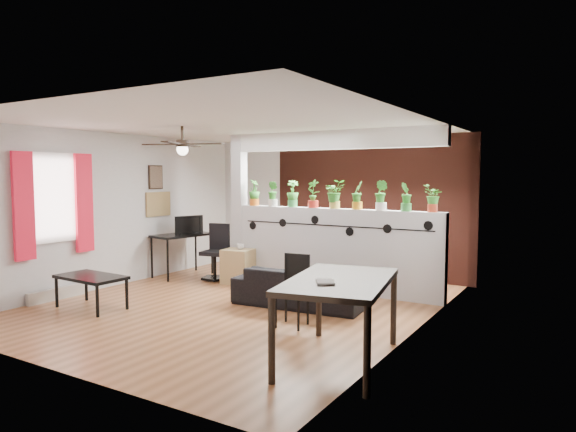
{
  "coord_description": "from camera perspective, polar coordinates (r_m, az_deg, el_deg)",
  "views": [
    {
      "loc": [
        4.43,
        -5.97,
        1.89
      ],
      "look_at": [
        0.46,
        0.6,
        1.28
      ],
      "focal_mm": 32.0,
      "sensor_mm": 36.0,
      "label": 1
    }
  ],
  "objects": [
    {
      "name": "room_shell",
      "position": [
        7.45,
        -5.44,
        0.02
      ],
      "size": [
        6.3,
        7.1,
        2.9
      ],
      "color": "brown",
      "rests_on": "ground"
    },
    {
      "name": "partition_wall",
      "position": [
        8.39,
        5.17,
        -3.77
      ],
      "size": [
        3.6,
        0.18,
        1.35
      ],
      "primitive_type": "cube",
      "color": "#BCBCC1",
      "rests_on": "ground"
    },
    {
      "name": "ceiling_header",
      "position": [
        8.32,
        5.26,
        8.42
      ],
      "size": [
        3.6,
        0.18,
        0.3
      ],
      "primitive_type": "cube",
      "color": "white",
      "rests_on": "room_shell"
    },
    {
      "name": "pier_column",
      "position": [
        9.31,
        -5.43,
        0.92
      ],
      "size": [
        0.22,
        0.2,
        2.6
      ],
      "primitive_type": "cube",
      "color": "#BCBCC1",
      "rests_on": "ground"
    },
    {
      "name": "brick_panel",
      "position": [
        9.66,
        9.02,
        1.02
      ],
      "size": [
        3.9,
        0.05,
        2.6
      ],
      "primitive_type": "cube",
      "color": "#953B2B",
      "rests_on": "ground"
    },
    {
      "name": "vine_decal",
      "position": [
        8.25,
        4.9,
        -1.07
      ],
      "size": [
        3.31,
        0.01,
        0.3
      ],
      "color": "black",
      "rests_on": "partition_wall"
    },
    {
      "name": "window_assembly",
      "position": [
        8.46,
        -24.55,
        1.58
      ],
      "size": [
        0.09,
        1.3,
        1.55
      ],
      "color": "white",
      "rests_on": "room_shell"
    },
    {
      "name": "baseboard_heater",
      "position": [
        8.63,
        -24.17,
        -7.87
      ],
      "size": [
        0.08,
        1.0,
        0.18
      ],
      "primitive_type": "cube",
      "color": "beige",
      "rests_on": "ground"
    },
    {
      "name": "corkboard",
      "position": [
        9.86,
        -14.21,
        1.3
      ],
      "size": [
        0.03,
        0.6,
        0.45
      ],
      "primitive_type": "cube",
      "color": "olive",
      "rests_on": "room_shell"
    },
    {
      "name": "framed_art",
      "position": [
        9.81,
        -14.49,
        4.2
      ],
      "size": [
        0.03,
        0.34,
        0.44
      ],
      "color": "#8C7259",
      "rests_on": "room_shell"
    },
    {
      "name": "ceiling_fan",
      "position": [
        7.72,
        -11.66,
        7.64
      ],
      "size": [
        1.19,
        1.19,
        0.43
      ],
      "color": "black",
      "rests_on": "room_shell"
    },
    {
      "name": "potted_plant_0",
      "position": [
        9.11,
        -3.77,
        2.7
      ],
      "size": [
        0.27,
        0.29,
        0.46
      ],
      "color": "orange",
      "rests_on": "partition_wall"
    },
    {
      "name": "potted_plant_1",
      "position": [
        8.89,
        -1.68,
        2.58
      ],
      "size": [
        0.27,
        0.24,
        0.44
      ],
      "color": "silver",
      "rests_on": "partition_wall"
    },
    {
      "name": "potted_plant_2",
      "position": [
        8.68,
        0.52,
        2.58
      ],
      "size": [
        0.3,
        0.29,
        0.45
      ],
      "color": "green",
      "rests_on": "partition_wall"
    },
    {
      "name": "potted_plant_3",
      "position": [
        8.49,
        2.81,
        2.6
      ],
      "size": [
        0.29,
        0.31,
        0.47
      ],
      "color": "red",
      "rests_on": "partition_wall"
    },
    {
      "name": "potted_plant_4",
      "position": [
        8.31,
        5.22,
        2.51
      ],
      "size": [
        0.31,
        0.3,
        0.46
      ],
      "color": "gold",
      "rests_on": "partition_wall"
    },
    {
      "name": "potted_plant_5",
      "position": [
        8.14,
        7.72,
        2.39
      ],
      "size": [
        0.22,
        0.26,
        0.45
      ],
      "color": "orange",
      "rests_on": "partition_wall"
    },
    {
      "name": "potted_plant_6",
      "position": [
        7.99,
        10.32,
        2.38
      ],
      "size": [
        0.29,
        0.26,
        0.46
      ],
      "color": "white",
      "rests_on": "partition_wall"
    },
    {
      "name": "potted_plant_7",
      "position": [
        7.86,
        13.01,
        2.19
      ],
      "size": [
        0.22,
        0.26,
        0.43
      ],
      "color": "#338E3B",
      "rests_on": "partition_wall"
    },
    {
      "name": "potted_plant_8",
      "position": [
        7.75,
        15.79,
        2.0
      ],
      "size": [
        0.22,
        0.24,
        0.4
      ],
      "color": "#B6371D",
      "rests_on": "partition_wall"
    },
    {
      "name": "sofa",
      "position": [
        7.49,
        1.3,
        -7.95
      ],
      "size": [
        1.86,
        0.87,
        0.53
      ],
      "primitive_type": "imported",
      "rotation": [
        0.0,
        0.0,
        3.23
      ],
      "color": "black",
      "rests_on": "ground"
    },
    {
      "name": "cube_shelf",
      "position": [
        9.03,
        -5.57,
        -5.58
      ],
      "size": [
        0.55,
        0.5,
        0.6
      ],
      "primitive_type": "cube",
      "rotation": [
        0.0,
        0.0,
        0.15
      ],
      "color": "#A28655",
      "rests_on": "ground"
    },
    {
      "name": "cup",
      "position": [
        8.95,
        -5.33,
        -3.41
      ],
      "size": [
        0.15,
        0.15,
        0.1
      ],
      "primitive_type": "imported",
      "rotation": [
        0.0,
        0.0,
        -0.25
      ],
      "color": "gray",
      "rests_on": "cube_shelf"
    },
    {
      "name": "computer_desk",
      "position": [
        9.79,
        -11.67,
        -2.41
      ],
      "size": [
        0.76,
        1.18,
        0.79
      ],
      "color": "black",
      "rests_on": "ground"
    },
    {
      "name": "monitor",
      "position": [
        9.88,
        -11.09,
        -1.35
      ],
      "size": [
        0.33,
        0.16,
        0.18
      ],
      "primitive_type": "imported",
      "rotation": [
        0.0,
        0.0,
        1.24
      ],
      "color": "black",
      "rests_on": "computer_desk"
    },
    {
      "name": "office_chair",
      "position": [
        9.38,
        -7.97,
        -4.38
      ],
      "size": [
        0.51,
        0.51,
        0.99
      ],
      "color": "black",
      "rests_on": "ground"
    },
    {
      "name": "dining_table",
      "position": [
        5.21,
        5.73,
        -7.92
      ],
      "size": [
        1.23,
        1.72,
        0.85
      ],
      "color": "black",
      "rests_on": "ground"
    },
    {
      "name": "book",
      "position": [
        4.97,
        3.19,
        -7.32
      ],
      "size": [
        0.26,
        0.28,
        0.02
      ],
      "primitive_type": "imported",
      "rotation": [
        0.0,
        0.0,
        0.56
      ],
      "color": "gray",
      "rests_on": "dining_table"
    },
    {
      "name": "folding_chair",
      "position": [
        6.51,
        0.75,
        -7.49
      ],
      "size": [
        0.4,
        0.4,
        0.9
      ],
      "color": "black",
      "rests_on": "ground"
    },
    {
      "name": "coffee_table",
      "position": [
        7.82,
        -21.04,
        -6.56
      ],
      "size": [
        1.03,
        0.6,
        0.47
      ],
      "color": "black",
      "rests_on": "ground"
    }
  ]
}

